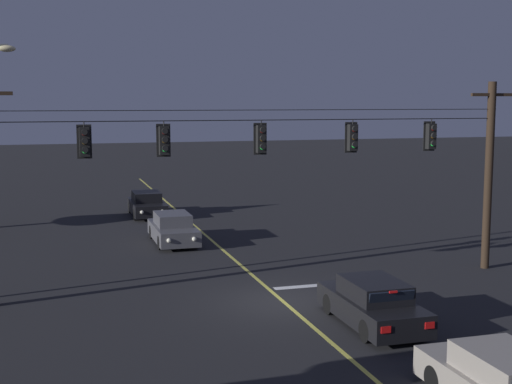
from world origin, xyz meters
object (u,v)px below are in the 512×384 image
traffic_light_rightmost (431,136)px  car_oncoming_lead (173,229)px  traffic_light_left_inner (164,140)px  traffic_light_centre (261,139)px  traffic_light_leftmost (84,142)px  traffic_light_right_inner (353,137)px  car_oncoming_trailing (147,205)px  car_waiting_near_lane (373,304)px

traffic_light_rightmost → car_oncoming_lead: (-8.44, 8.41, -4.61)m
traffic_light_left_inner → traffic_light_centre: same height
traffic_light_leftmost → traffic_light_rightmost: same height
car_oncoming_lead → traffic_light_rightmost: bearing=-44.9°
traffic_light_right_inner → car_oncoming_trailing: bearing=107.9°
car_oncoming_trailing → traffic_light_right_inner: bearing=-72.1°
car_oncoming_lead → car_oncoming_trailing: size_ratio=1.00×
traffic_light_left_inner → car_oncoming_trailing: bearing=84.7°
car_waiting_near_lane → car_oncoming_trailing: (-3.72, 21.77, -0.00)m
traffic_light_leftmost → traffic_light_rightmost: size_ratio=1.00×
traffic_light_leftmost → traffic_light_right_inner: same height
traffic_light_leftmost → traffic_light_rightmost: (12.71, 0.00, 0.00)m
traffic_light_right_inner → traffic_light_centre: bearing=180.0°
traffic_light_left_inner → traffic_light_rightmost: (10.11, 0.00, 0.00)m
traffic_light_left_inner → car_waiting_near_lane: bearing=-44.9°
traffic_light_left_inner → traffic_light_right_inner: 6.89m
traffic_light_rightmost → car_waiting_near_lane: traffic_light_rightmost is taller
traffic_light_leftmost → traffic_light_centre: size_ratio=1.00×
traffic_light_left_inner → car_oncoming_lead: bearing=78.8°
traffic_light_centre → traffic_light_right_inner: bearing=0.0°
traffic_light_rightmost → traffic_light_centre: bearing=180.0°
traffic_light_left_inner → car_oncoming_lead: traffic_light_left_inner is taller
traffic_light_leftmost → traffic_light_right_inner: 9.50m
traffic_light_rightmost → car_oncoming_trailing: size_ratio=0.28×
traffic_light_right_inner → traffic_light_leftmost: bearing=180.0°
traffic_light_centre → traffic_light_rightmost: bearing=0.0°
traffic_light_right_inner → traffic_light_rightmost: (3.21, 0.00, 0.00)m
car_waiting_near_lane → car_oncoming_lead: bearing=104.7°
traffic_light_left_inner → traffic_light_rightmost: same height
traffic_light_centre → traffic_light_right_inner: same height
traffic_light_left_inner → traffic_light_rightmost: bearing=0.0°
car_waiting_near_lane → traffic_light_left_inner: bearing=135.1°
traffic_light_right_inner → traffic_light_rightmost: bearing=0.0°
car_waiting_near_lane → car_oncoming_lead: size_ratio=0.98×
car_oncoming_trailing → traffic_light_leftmost: bearing=-104.1°
car_waiting_near_lane → car_oncoming_trailing: 22.09m
traffic_light_left_inner → car_waiting_near_lane: size_ratio=0.28×
traffic_light_leftmost → car_oncoming_trailing: bearing=75.9°
traffic_light_left_inner → car_waiting_near_lane: (5.26, -5.24, -4.61)m
car_waiting_near_lane → car_oncoming_trailing: bearing=99.7°
traffic_light_right_inner → traffic_light_rightmost: 3.21m
traffic_light_right_inner → car_oncoming_lead: size_ratio=0.28×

